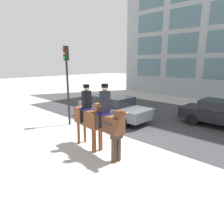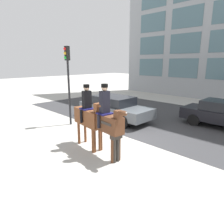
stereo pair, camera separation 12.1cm
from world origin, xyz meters
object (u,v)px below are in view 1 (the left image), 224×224
mounted_horse_lead (89,116)px  street_car_far_lane (224,114)px  pedestrian_bystander (116,134)px  mounted_horse_companion (107,121)px  traffic_light (67,74)px  street_car_near_lane (113,107)px

mounted_horse_lead → street_car_far_lane: size_ratio=0.58×
pedestrian_bystander → mounted_horse_companion: bearing=-3.4°
traffic_light → street_car_near_lane: bearing=67.6°
pedestrian_bystander → mounted_horse_lead: bearing=-0.3°
pedestrian_bystander → street_car_near_lane: (-3.78, 3.80, -0.26)m
street_car_near_lane → mounted_horse_companion: bearing=-48.9°
pedestrian_bystander → traffic_light: traffic_light is taller
pedestrian_bystander → street_car_near_lane: bearing=-40.9°
street_car_far_lane → street_car_near_lane: bearing=-150.5°
street_car_near_lane → street_car_far_lane: street_car_near_lane is taller
street_car_near_lane → traffic_light: traffic_light is taller
mounted_horse_lead → pedestrian_bystander: mounted_horse_lead is taller
mounted_horse_companion → pedestrian_bystander: mounted_horse_companion is taller
street_car_far_lane → traffic_light: traffic_light is taller
street_car_far_lane → traffic_light: (-6.31, -5.48, 2.06)m
mounted_horse_lead → street_car_near_lane: bearing=127.5°
mounted_horse_lead → traffic_light: traffic_light is taller
mounted_horse_lead → mounted_horse_companion: (1.09, -0.06, 0.04)m
mounted_horse_lead → mounted_horse_companion: mounted_horse_companion is taller
traffic_light → mounted_horse_companion: bearing=-16.2°
street_car_near_lane → street_car_far_lane: (5.28, 2.99, -0.01)m
street_car_near_lane → street_car_far_lane: 6.07m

